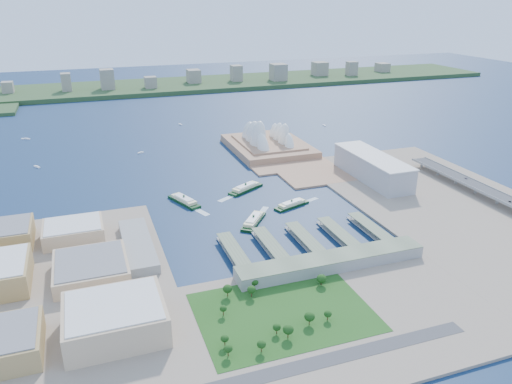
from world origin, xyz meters
name	(u,v)px	position (x,y,z in m)	size (l,w,h in m)	color
ground	(270,219)	(0.00, 0.00, 0.00)	(3000.00, 3000.00, 0.00)	#0D203F
west_land	(54,303)	(-250.00, -105.00, 1.50)	(220.00, 390.00, 3.00)	gray
south_land	(356,313)	(0.00, -210.00, 1.50)	(720.00, 180.00, 3.00)	gray
east_land	(455,208)	(240.00, -50.00, 1.50)	(240.00, 500.00, 3.00)	gray
peninsula	(274,152)	(107.50, 260.00, 1.50)	(135.00, 220.00, 3.00)	#9F7457
far_shore	(151,87)	(0.00, 980.00, 6.00)	(2200.00, 260.00, 12.00)	#2D4926
opera_house	(269,133)	(105.00, 280.00, 32.00)	(134.00, 180.00, 58.00)	white
toaster_building	(372,167)	(195.00, 80.00, 20.50)	(45.00, 155.00, 35.00)	#9A9A9F
expressway	(498,199)	(300.00, -60.00, 8.93)	(26.00, 340.00, 11.85)	gray
west_buildings	(52,269)	(-250.00, -70.00, 16.50)	(200.00, 280.00, 27.00)	#A08350
ferry_wharves	(305,240)	(14.00, -75.00, 4.65)	(184.00, 90.00, 9.30)	#5C694F
terminal_building	(331,262)	(15.00, -135.00, 9.00)	(200.00, 28.00, 12.00)	gray
park	(284,304)	(-60.00, -190.00, 11.00)	(150.00, 110.00, 16.00)	#194714
far_skyline	(151,76)	(0.00, 960.00, 39.50)	(1900.00, 140.00, 55.00)	gray
ferry_a	(184,199)	(-89.53, 88.21, 5.54)	(14.92, 58.63, 11.09)	black
ferry_b	(246,187)	(3.20, 104.12, 5.58)	(15.02, 59.01, 11.16)	black
ferry_c	(254,219)	(-22.47, -3.17, 5.40)	(14.54, 57.10, 10.80)	black
ferry_d	(292,203)	(41.73, 27.91, 4.89)	(13.17, 51.75, 9.79)	black
boat_a	(37,167)	(-283.73, 314.21, 1.41)	(3.66, 14.64, 2.82)	white
boat_b	(141,152)	(-114.70, 336.12, 1.46)	(3.79, 10.82, 2.92)	white
boat_c	(324,125)	(279.99, 404.40, 1.34)	(3.48, 11.92, 2.68)	white
boat_d	(26,139)	(-312.87, 502.98, 1.43)	(3.71, 16.98, 2.86)	white
boat_e	(180,124)	(-7.31, 516.45, 1.42)	(3.69, 11.61, 2.85)	white
car_b	(510,202)	(296.00, -83.10, 15.47)	(1.31, 3.76, 1.24)	slate
car_c	(466,178)	(304.00, 5.75, 15.54)	(1.94, 4.77, 1.39)	slate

